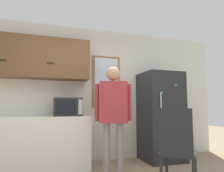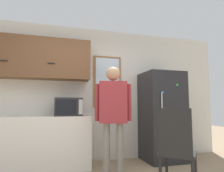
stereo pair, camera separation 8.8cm
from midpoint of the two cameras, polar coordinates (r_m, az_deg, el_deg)
The scene contains 8 objects.
back_wall at distance 4.12m, azimuth -7.82°, elevation -2.00°, with size 6.00×0.06×2.70m.
counter at distance 3.79m, azimuth -24.48°, elevation -14.79°, with size 2.18×0.61×0.91m.
upper_cabinets at distance 3.96m, azimuth -23.34°, elevation 7.45°, with size 2.18×0.39×0.75m.
microwave at distance 3.65m, azimuth -13.31°, elevation -5.83°, with size 0.47×0.43×0.32m.
person at distance 3.25m, azimuth -0.43°, elevation -6.15°, with size 0.58×0.32×1.73m.
refrigerator at distance 4.25m, azimuth 13.17°, elevation -8.30°, with size 0.78×0.74×1.77m.
chair at distance 2.88m, azimuth 17.25°, elevation -15.86°, with size 0.64×0.64×1.05m.
window at distance 4.18m, azimuth -2.26°, elevation 1.24°, with size 0.59×0.05×1.08m.
Camera 1 is at (-0.73, -2.07, 1.08)m, focal length 32.00 mm.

